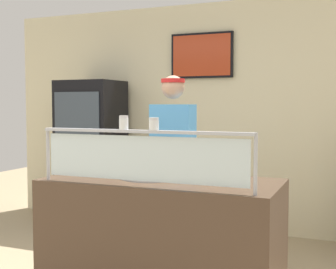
% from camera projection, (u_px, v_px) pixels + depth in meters
% --- Properties ---
extents(shop_rear_unit, '(6.12, 0.13, 2.70)m').
position_uv_depth(shop_rear_unit, '(237.00, 116.00, 5.41)').
color(shop_rear_unit, beige).
rests_on(shop_rear_unit, ground).
extents(serving_counter, '(1.72, 0.78, 0.95)m').
position_uv_depth(serving_counter, '(162.00, 243.00, 3.40)').
color(serving_counter, '#4C3828').
rests_on(serving_counter, ground).
extents(sneeze_guard, '(1.54, 0.06, 0.38)m').
position_uv_depth(sneeze_guard, '(142.00, 150.00, 3.05)').
color(sneeze_guard, '#B2B5BC').
rests_on(sneeze_guard, serving_counter).
extents(pizza_tray, '(0.44, 0.44, 0.04)m').
position_uv_depth(pizza_tray, '(150.00, 176.00, 3.43)').
color(pizza_tray, '#9EA0A8').
rests_on(pizza_tray, serving_counter).
extents(pizza_server, '(0.14, 0.29, 0.01)m').
position_uv_depth(pizza_server, '(147.00, 173.00, 3.42)').
color(pizza_server, '#ADAFB7').
rests_on(pizza_server, pizza_tray).
extents(parmesan_shaker, '(0.06, 0.06, 0.09)m').
position_uv_depth(parmesan_shaker, '(124.00, 123.00, 3.09)').
color(parmesan_shaker, white).
rests_on(parmesan_shaker, sneeze_guard).
extents(pepper_flake_shaker, '(0.06, 0.06, 0.08)m').
position_uv_depth(pepper_flake_shaker, '(154.00, 125.00, 3.01)').
color(pepper_flake_shaker, white).
rests_on(pepper_flake_shaker, sneeze_guard).
extents(worker_figure, '(0.41, 0.50, 1.76)m').
position_uv_depth(worker_figure, '(173.00, 159.00, 4.17)').
color(worker_figure, '#23232D').
rests_on(worker_figure, ground).
extents(drink_fridge, '(0.71, 0.63, 1.79)m').
position_uv_depth(drink_fridge, '(91.00, 153.00, 5.69)').
color(drink_fridge, black).
rests_on(drink_fridge, ground).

